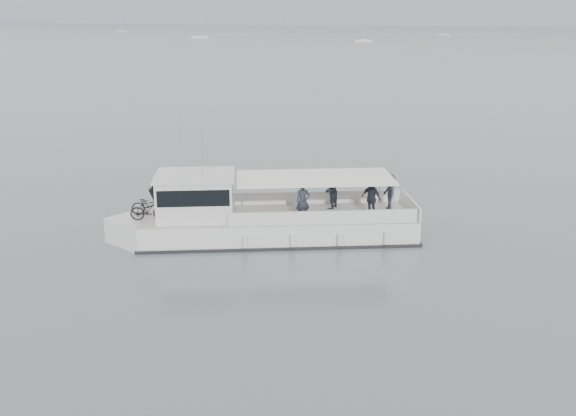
% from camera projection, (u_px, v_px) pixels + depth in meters
% --- Properties ---
extents(ground, '(1400.00, 1400.00, 0.00)m').
position_uv_depth(ground, '(254.00, 249.00, 30.18)').
color(ground, '#525D60').
rests_on(ground, ground).
extents(headland, '(1400.00, 90.00, 28.00)m').
position_uv_depth(headland, '(521.00, 8.00, 528.43)').
color(headland, '#939EA8').
rests_on(headland, ground).
extents(tour_boat, '(14.56, 8.91, 6.35)m').
position_uv_depth(tour_boat, '(251.00, 218.00, 31.26)').
color(tour_boat, white).
rests_on(tour_boat, ground).
extents(moored_fleet, '(391.29, 347.93, 9.31)m').
position_uv_depth(moored_fleet, '(450.00, 42.00, 229.94)').
color(moored_fleet, white).
rests_on(moored_fleet, ground).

